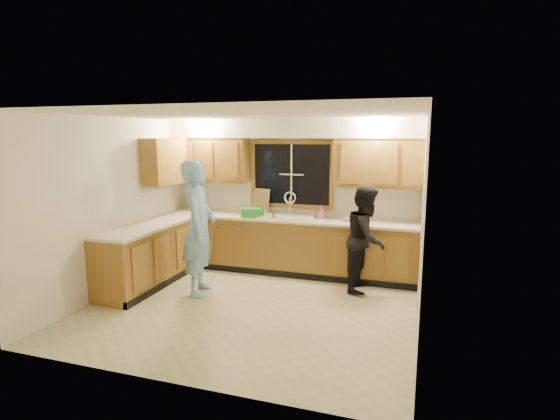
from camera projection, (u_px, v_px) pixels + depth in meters
The scene contains 26 objects.
floor at pixel (251, 307), 5.78m from camera, with size 4.20×4.20×0.00m, color #BDB391.
ceiling at pixel (248, 114), 5.36m from camera, with size 4.20×4.20×0.00m, color white.
wall_back at pixel (292, 195), 7.35m from camera, with size 4.20×4.20×0.00m, color silver.
wall_left at pixel (113, 206), 6.21m from camera, with size 3.80×3.80×0.00m, color silver.
wall_right at pixel (422, 224), 4.93m from camera, with size 3.80×3.80×0.00m, color silver.
base_cabinets_back at pixel (286, 246), 7.21m from camera, with size 4.20×0.60×0.88m, color olive.
base_cabinets_left at pixel (148, 257), 6.58m from camera, with size 0.60×1.90×0.88m, color olive.
countertop_back at pixel (286, 219), 7.11m from camera, with size 4.20×0.63×0.04m, color beige.
countertop_left at pixel (147, 227), 6.50m from camera, with size 0.63×1.90×0.04m, color beige.
upper_cabinets_left at pixel (210, 160), 7.53m from camera, with size 1.35×0.33×0.75m, color olive.
upper_cabinets_right at pixel (378, 163), 6.67m from camera, with size 1.35×0.33×0.75m, color olive.
upper_cabinets_return at pixel (165, 161), 7.11m from camera, with size 0.33×0.90×0.75m, color olive.
soffit at pixel (289, 129), 7.00m from camera, with size 4.20×0.35×0.30m, color white.
window_frame at pixel (292, 174), 7.28m from camera, with size 1.44×0.03×1.14m.
sink at pixel (286, 221), 7.14m from camera, with size 0.86×0.52×0.57m.
dishwasher at pixel (239, 244), 7.46m from camera, with size 0.60×0.56×0.82m, color silver.
stove at pixel (124, 267), 6.04m from camera, with size 0.58×0.75×0.90m, color silver.
man at pixel (199, 228), 6.15m from camera, with size 0.70×0.46×1.91m, color #7ABAE7.
woman at pixel (366, 239), 6.31m from camera, with size 0.75×0.58×1.54m, color black.
knife_block at pixel (194, 204), 7.76m from camera, with size 0.12×0.10×0.23m, color olive.
cutting_board at pixel (261, 201), 7.46m from camera, with size 0.32×0.02×0.43m, color tan.
dish_crate at pixel (252, 212), 7.18m from camera, with size 0.31×0.29×0.14m, color green.
soap_bottle at pixel (321, 212), 7.04m from camera, with size 0.09×0.10×0.21m, color #E35695.
bowl at pixel (348, 219), 6.84m from camera, with size 0.20×0.20×0.05m, color silver.
can_left at pixel (264, 214), 7.15m from camera, with size 0.06×0.06×0.11m, color #B6AA8C.
can_right at pixel (274, 216), 6.95m from camera, with size 0.06×0.06×0.12m, color #B6AA8C.
Camera 1 is at (2.05, -5.09, 2.25)m, focal length 28.00 mm.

